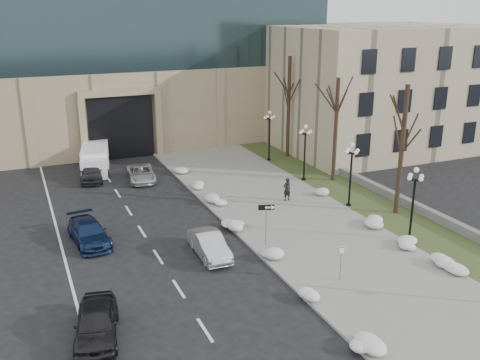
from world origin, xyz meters
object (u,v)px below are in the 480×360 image
object	(u,v)px
car_e	(91,172)
pedestrian	(287,189)
car_b	(209,245)
keep_sign	(341,256)
car_c	(89,233)
car_d	(141,173)
lamppost_b	(351,166)
car_a	(96,323)
one_way_sign	(269,212)
box_truck	(95,160)
lamppost_d	(269,129)
lamppost_c	(305,145)
lamppost_a	(414,194)

from	to	relation	value
car_e	pedestrian	world-z (taller)	pedestrian
car_b	keep_sign	bearing A→B (deg)	-45.94
car_c	car_d	xyz separation A→B (m)	(5.82, 10.89, -0.06)
car_d	pedestrian	size ratio (longest dim) A/B	2.59
pedestrian	lamppost_b	size ratio (longest dim) A/B	0.36
car_c	pedestrian	bearing A→B (deg)	0.52
car_c	car_e	distance (m)	12.78
car_e	pedestrian	bearing A→B (deg)	-32.70
car_a	one_way_sign	distance (m)	12.31
car_b	box_truck	size ratio (longest dim) A/B	0.63
box_truck	lamppost_d	size ratio (longest dim) A/B	1.41
car_d	lamppost_d	bearing A→B (deg)	11.92
car_b	lamppost_c	distance (m)	15.85
box_truck	pedestrian	bearing A→B (deg)	-38.83
lamppost_b	lamppost_c	size ratio (longest dim) A/B	1.00
car_a	box_truck	size ratio (longest dim) A/B	0.66
one_way_sign	lamppost_d	size ratio (longest dim) A/B	0.57
car_d	lamppost_c	bearing A→B (deg)	-16.82
car_b	car_c	distance (m)	7.67
car_c	box_truck	world-z (taller)	box_truck
lamppost_a	car_e	bearing A→B (deg)	128.60
car_e	keep_sign	bearing A→B (deg)	-59.05
car_b	lamppost_b	world-z (taller)	lamppost_b
car_b	car_e	bearing A→B (deg)	104.33
lamppost_b	lamppost_d	distance (m)	13.00
car_b	keep_sign	xyz separation A→B (m)	(5.23, -5.59, 0.80)
car_c	box_truck	bearing A→B (deg)	73.86
one_way_sign	car_a	bearing A→B (deg)	-135.70
car_e	car_b	bearing A→B (deg)	-67.92
car_c	car_e	world-z (taller)	car_e
lamppost_a	car_c	bearing A→B (deg)	157.38
keep_sign	lamppost_d	size ratio (longest dim) A/B	0.43
car_e	keep_sign	xyz separation A→B (m)	(9.31, -22.81, 0.75)
car_b	pedestrian	size ratio (longest dim) A/B	2.43
car_a	car_b	size ratio (longest dim) A/B	1.06
car_a	lamppost_a	world-z (taller)	lamppost_a
pedestrian	car_d	bearing A→B (deg)	-52.75
car_c	lamppost_a	bearing A→B (deg)	-28.44
keep_sign	lamppost_c	bearing A→B (deg)	68.58
lamppost_c	car_a	bearing A→B (deg)	-140.94
box_truck	one_way_sign	world-z (taller)	one_way_sign
pedestrian	one_way_sign	distance (m)	8.07
car_b	car_d	xyz separation A→B (m)	(-0.30, 15.49, -0.07)
box_truck	lamppost_d	distance (m)	15.86
car_a	lamppost_b	size ratio (longest dim) A/B	0.93
car_c	lamppost_d	world-z (taller)	lamppost_d
car_b	box_truck	world-z (taller)	box_truck
car_a	car_e	distance (m)	23.05
lamppost_a	lamppost_d	distance (m)	19.50
car_a	lamppost_d	distance (m)	29.47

